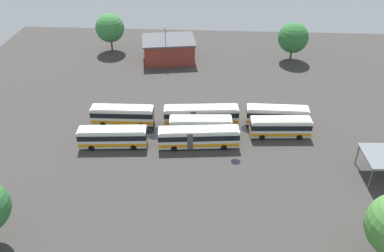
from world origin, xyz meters
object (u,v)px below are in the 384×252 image
bus_row2_slot1 (280,127)px  lamp_post_far_corner (166,44)px  tree_west_edge (293,38)px  bus_row0_slot0 (113,137)px  bus_row1_slot1 (201,126)px  tree_north_edge (110,28)px  bus_row1_slot2 (201,115)px  bus_row0_slot2 (123,115)px  bus_row1_slot0 (198,137)px  depot_building (169,49)px  bus_row2_slot2 (277,115)px

bus_row2_slot1 → lamp_post_far_corner: lamp_post_far_corner is taller
lamp_post_far_corner → tree_west_edge: 29.41m
bus_row0_slot0 → bus_row2_slot1: 28.09m
bus_row1_slot1 → tree_north_edge: (-23.51, 36.19, 4.10)m
bus_row1_slot2 → bus_row2_slot1: bearing=-13.1°
lamp_post_far_corner → tree_north_edge: size_ratio=0.98×
bus_row0_slot0 → lamp_post_far_corner: lamp_post_far_corner is taller
bus_row1_slot1 → bus_row1_slot2: size_ratio=0.80×
bus_row0_slot2 → tree_west_edge: 45.66m
bus_row1_slot0 → bus_row1_slot2: (0.11, 7.08, 0.00)m
bus_row0_slot2 → depot_building: bearing=79.9°
bus_row0_slot0 → bus_row1_slot1: same height
bus_row2_slot1 → depot_building: size_ratio=0.77×
lamp_post_far_corner → bus_row1_slot1: bearing=-72.3°
bus_row0_slot0 → bus_row1_slot2: size_ratio=0.84×
bus_row1_slot0 → lamp_post_far_corner: size_ratio=1.46×
bus_row1_slot0 → bus_row2_slot1: (13.73, 3.91, -0.00)m
bus_row1_slot0 → depot_building: size_ratio=0.99×
bus_row0_slot2 → bus_row1_slot0: (13.75, -6.20, 0.00)m
bus_row1_slot1 → depot_building: 32.89m
bus_row0_slot0 → depot_building: depot_building is taller
bus_row0_slot0 → lamp_post_far_corner: (5.02, 32.99, 3.20)m
lamp_post_far_corner → tree_west_edge: bearing=8.6°
bus_row1_slot2 → bus_row0_slot0: bearing=-150.8°
bus_row1_slot1 → bus_row2_slot2: 14.09m
bus_row1_slot1 → bus_row2_slot1: bearing=2.2°
bus_row2_slot2 → lamp_post_far_corner: bearing=132.7°
lamp_post_far_corner → bus_row1_slot2: bearing=-70.2°
bus_row2_slot1 → bus_row0_slot2: bearing=175.2°
bus_row1_slot0 → bus_row2_slot2: size_ratio=1.23×
bus_row1_slot2 → bus_row1_slot1: bearing=-88.2°
bus_row0_slot0 → bus_row1_slot1: size_ratio=1.05×
bus_row0_slot0 → bus_row2_slot1: same height
lamp_post_far_corner → tree_north_edge: 16.15m
bus_row1_slot1 → bus_row0_slot2: bearing=168.6°
bus_row1_slot2 → bus_row2_slot1: size_ratio=1.29×
lamp_post_far_corner → bus_row2_slot1: bearing=-51.3°
bus_row1_slot2 → bus_row2_slot1: same height
depot_building → tree_west_edge: tree_west_edge is taller
bus_row2_slot1 → tree_west_edge: size_ratio=1.15×
bus_row1_slot0 → tree_north_edge: size_ratio=1.43×
bus_row1_slot2 → tree_west_edge: (20.02, 29.50, 3.73)m
bus_row1_slot0 → tree_west_edge: size_ratio=1.48×
bus_row2_slot2 → bus_row1_slot1: bearing=-161.9°
bus_row0_slot0 → tree_north_edge: tree_north_edge is taller
bus_row1_slot0 → bus_row2_slot1: size_ratio=1.29×
bus_row1_slot1 → tree_north_edge: bearing=123.0°
tree_west_edge → tree_north_edge: bearing=176.0°
bus_row0_slot0 → tree_north_edge: bearing=103.0°
bus_row1_slot2 → bus_row2_slot1: 13.98m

